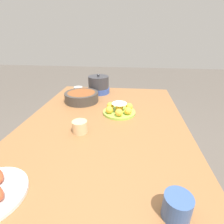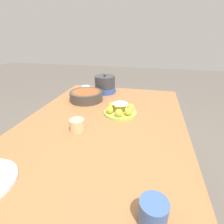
# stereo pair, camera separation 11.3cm
# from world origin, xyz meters

# --- Properties ---
(ground_plane) EXTENTS (12.00, 12.00, 0.00)m
(ground_plane) POSITION_xyz_m (0.00, 0.00, 0.00)
(ground_plane) COLOR #5B544C
(dining_table) EXTENTS (1.45, 1.00, 0.78)m
(dining_table) POSITION_xyz_m (0.00, 0.00, 0.68)
(dining_table) COLOR #936038
(dining_table) RESTS_ON ground_plane
(cake_plate) EXTENTS (0.22, 0.22, 0.08)m
(cake_plate) POSITION_xyz_m (0.14, -0.08, 0.81)
(cake_plate) COLOR #99CC4C
(cake_plate) RESTS_ON dining_table
(serving_bowl) EXTENTS (0.27, 0.27, 0.08)m
(serving_bowl) POSITION_xyz_m (0.33, 0.23, 0.82)
(serving_bowl) COLOR #3D3833
(serving_bowl) RESTS_ON dining_table
(sauce_bowl) EXTENTS (0.08, 0.08, 0.02)m
(sauce_bowl) POSITION_xyz_m (0.64, 0.35, 0.79)
(sauce_bowl) COLOR beige
(sauce_bowl) RESTS_ON dining_table
(cup_near) EXTENTS (0.09, 0.09, 0.08)m
(cup_near) POSITION_xyz_m (-0.58, -0.31, 0.82)
(cup_near) COLOR #38568E
(cup_near) RESTS_ON dining_table
(cup_far) EXTENTS (0.08, 0.08, 0.07)m
(cup_far) POSITION_xyz_m (-0.13, 0.11, 0.81)
(cup_far) COLOR #DBB27F
(cup_far) RESTS_ON dining_table
(warming_pot) EXTENTS (0.20, 0.20, 0.18)m
(warming_pot) POSITION_xyz_m (0.56, 0.14, 0.85)
(warming_pot) COLOR #334C99
(warming_pot) RESTS_ON dining_table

